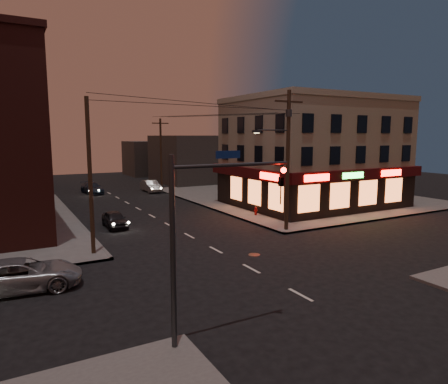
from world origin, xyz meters
TOP-DOWN VIEW (x-y plane):
  - ground at (0.00, 0.00)m, footprint 120.00×120.00m
  - sidewalk_ne at (18.00, 19.00)m, footprint 24.00×28.00m
  - pizza_building at (15.93, 13.43)m, footprint 15.85×12.85m
  - bg_building_ne_a at (14.00, 38.00)m, footprint 10.00×12.00m
  - bg_building_ne_b at (12.00, 52.00)m, footprint 8.00×8.00m
  - utility_pole_main at (6.68, 5.80)m, footprint 4.20×0.44m
  - utility_pole_far at (6.80, 32.00)m, footprint 0.26×0.26m
  - utility_pole_west at (-6.80, 6.50)m, footprint 0.24×0.24m
  - traffic_signal at (-5.57, -5.60)m, footprint 4.49×0.32m
  - suv_cross at (-10.73, 2.56)m, footprint 5.44×2.90m
  - sedan_near at (-3.92, 13.18)m, footprint 1.54×3.69m
  - sedan_mid at (4.90, 30.74)m, footprint 1.54×4.40m
  - sedan_far at (-1.83, 32.79)m, footprint 2.27×4.73m
  - fire_hydrant at (7.80, 11.36)m, footprint 0.31×0.31m

SIDE VIEW (x-z plane):
  - ground at x=0.00m, z-range 0.00..0.00m
  - sidewalk_ne at x=18.00m, z-range 0.00..0.15m
  - fire_hydrant at x=7.80m, z-range 0.18..0.90m
  - sedan_near at x=-3.92m, z-range 0.00..1.25m
  - sedan_far at x=-1.83m, z-range 0.00..1.33m
  - sedan_mid at x=4.90m, z-range 0.00..1.45m
  - suv_cross at x=-10.73m, z-range 0.00..1.45m
  - bg_building_ne_b at x=12.00m, z-range 0.00..6.00m
  - bg_building_ne_a at x=14.00m, z-range 0.00..7.00m
  - traffic_signal at x=-5.57m, z-range 0.92..7.39m
  - utility_pole_far at x=6.80m, z-range 0.15..9.15m
  - utility_pole_west at x=-6.80m, z-range 0.15..9.15m
  - pizza_building at x=15.93m, z-range 0.10..10.60m
  - utility_pole_main at x=6.68m, z-range 0.76..10.76m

